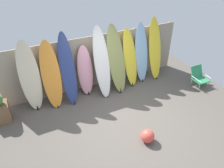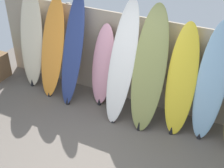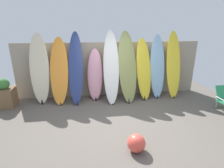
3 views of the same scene
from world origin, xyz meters
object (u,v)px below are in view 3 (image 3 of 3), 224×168
object	(u,v)px
surfboard_yellow_8	(173,65)
beach_ball	(136,143)
surfboard_white_4	(111,67)
surfboard_pink_3	(95,75)
surfboard_cream_0	(40,70)
surfboard_navy_2	(76,69)
surfboard_orange_1	(59,72)
planter_box	(6,95)
surfboard_olive_5	(127,67)
surfboard_skyblue_7	(157,67)
surfboard_yellow_6	(144,70)

from	to	relation	value
surfboard_yellow_8	beach_ball	distance (m)	3.37
surfboard_white_4	beach_ball	xyz separation A→B (m)	(0.15, -2.48, -0.91)
surfboard_pink_3	surfboard_yellow_8	size ratio (longest dim) A/B	0.75
surfboard_cream_0	surfboard_white_4	world-z (taller)	surfboard_white_4
surfboard_navy_2	beach_ball	xyz separation A→B (m)	(1.22, -2.54, -0.88)
surfboard_cream_0	surfboard_yellow_8	xyz separation A→B (m)	(4.22, -0.03, 0.02)
surfboard_orange_1	surfboard_yellow_8	bearing A→B (deg)	0.74
surfboard_navy_2	planter_box	world-z (taller)	surfboard_navy_2
surfboard_pink_3	surfboard_white_4	world-z (taller)	surfboard_white_4
surfboard_yellow_8	beach_ball	xyz separation A→B (m)	(-1.93, -2.61, -0.89)
surfboard_cream_0	surfboard_navy_2	world-z (taller)	surfboard_navy_2
surfboard_yellow_8	planter_box	bearing A→B (deg)	-177.64
surfboard_pink_3	surfboard_orange_1	bearing A→B (deg)	-173.83
surfboard_pink_3	surfboard_olive_5	size ratio (longest dim) A/B	0.75
surfboard_yellow_8	surfboard_cream_0	bearing A→B (deg)	179.57
surfboard_olive_5	surfboard_cream_0	bearing A→B (deg)	176.55
surfboard_cream_0	surfboard_skyblue_7	world-z (taller)	surfboard_cream_0
surfboard_skyblue_7	planter_box	xyz separation A→B (m)	(-4.66, -0.23, -0.64)
surfboard_orange_1	surfboard_skyblue_7	bearing A→B (deg)	1.16
surfboard_olive_5	surfboard_yellow_8	size ratio (longest dim) A/B	1.00
surfboard_orange_1	surfboard_yellow_8	distance (m)	3.65
surfboard_white_4	beach_ball	size ratio (longest dim) A/B	6.23
surfboard_orange_1	planter_box	size ratio (longest dim) A/B	2.27
surfboard_cream_0	beach_ball	world-z (taller)	surfboard_cream_0
surfboard_pink_3	beach_ball	world-z (taller)	surfboard_pink_3
surfboard_orange_1	surfboard_yellow_6	xyz separation A→B (m)	(2.63, 0.00, -0.02)
surfboard_orange_1	beach_ball	size ratio (longest dim) A/B	5.68
surfboard_orange_1	surfboard_pink_3	size ratio (longest dim) A/B	1.22
surfboard_cream_0	surfboard_yellow_6	size ratio (longest dim) A/B	1.09
surfboard_yellow_8	surfboard_navy_2	bearing A→B (deg)	-178.72
surfboard_olive_5	surfboard_white_4	bearing A→B (deg)	-179.67
surfboard_pink_3	beach_ball	size ratio (longest dim) A/B	4.64
planter_box	beach_ball	bearing A→B (deg)	-36.28
surfboard_navy_2	surfboard_pink_3	world-z (taller)	surfboard_navy_2
surfboard_orange_1	surfboard_white_4	size ratio (longest dim) A/B	0.91
surfboard_yellow_6	surfboard_yellow_8	bearing A→B (deg)	2.58
surfboard_olive_5	surfboard_yellow_8	xyz separation A→B (m)	(1.57, 0.13, -0.00)
surfboard_white_4	beach_ball	distance (m)	2.65
surfboard_orange_1	surfboard_olive_5	xyz separation A→B (m)	(2.08, -0.08, 0.09)
surfboard_pink_3	surfboard_olive_5	distance (m)	1.06
surfboard_pink_3	planter_box	world-z (taller)	surfboard_pink_3
surfboard_white_4	surfboard_cream_0	bearing A→B (deg)	175.66
surfboard_yellow_6	surfboard_navy_2	bearing A→B (deg)	-179.34
surfboard_skyblue_7	surfboard_navy_2	bearing A→B (deg)	-178.10
surfboard_navy_2	surfboard_pink_3	xyz separation A→B (m)	(0.58, 0.14, -0.25)
surfboard_pink_3	surfboard_yellow_8	xyz separation A→B (m)	(2.58, -0.07, 0.26)
surfboard_yellow_6	beach_ball	distance (m)	2.84
surfboard_pink_3	beach_ball	bearing A→B (deg)	-76.45
surfboard_yellow_8	surfboard_white_4	bearing A→B (deg)	-176.40
surfboard_orange_1	planter_box	world-z (taller)	surfboard_orange_1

